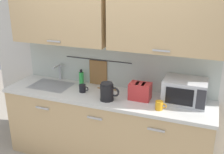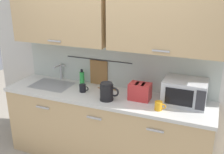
% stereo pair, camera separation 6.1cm
% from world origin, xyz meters
% --- Properties ---
extents(counter_unit, '(2.53, 0.64, 0.90)m').
position_xyz_m(counter_unit, '(-0.01, 0.30, 0.46)').
color(counter_unit, tan).
rests_on(counter_unit, ground).
extents(back_wall_assembly, '(3.70, 0.41, 2.50)m').
position_xyz_m(back_wall_assembly, '(-0.00, 0.53, 1.52)').
color(back_wall_assembly, silver).
rests_on(back_wall_assembly, ground).
extents(sink_faucet, '(0.09, 0.17, 0.22)m').
position_xyz_m(sink_faucet, '(-0.77, 0.53, 1.04)').
color(sink_faucet, '#B2B5BA').
rests_on(sink_faucet, counter_unit).
extents(microwave, '(0.46, 0.35, 0.27)m').
position_xyz_m(microwave, '(0.90, 0.41, 1.04)').
color(microwave, silver).
rests_on(microwave, counter_unit).
extents(electric_kettle, '(0.23, 0.16, 0.21)m').
position_xyz_m(electric_kettle, '(0.08, 0.16, 1.00)').
color(electric_kettle, black).
rests_on(electric_kettle, counter_unit).
extents(dish_soap_bottle, '(0.06, 0.06, 0.20)m').
position_xyz_m(dish_soap_bottle, '(-0.42, 0.51, 0.99)').
color(dish_soap_bottle, green).
rests_on(dish_soap_bottle, counter_unit).
extents(mug_near_sink, '(0.12, 0.08, 0.09)m').
position_xyz_m(mug_near_sink, '(-0.28, 0.27, 0.95)').
color(mug_near_sink, black).
rests_on(mug_near_sink, counter_unit).
extents(toaster, '(0.26, 0.17, 0.19)m').
position_xyz_m(toaster, '(0.42, 0.32, 1.00)').
color(toaster, red).
rests_on(toaster, counter_unit).
extents(mug_by_kettle, '(0.12, 0.08, 0.09)m').
position_xyz_m(mug_by_kettle, '(0.68, 0.14, 0.95)').
color(mug_by_kettle, orange).
rests_on(mug_by_kettle, counter_unit).
extents(wooden_spoon, '(0.28, 0.05, 0.01)m').
position_xyz_m(wooden_spoon, '(0.01, 0.46, 0.91)').
color(wooden_spoon, '#9E7042').
rests_on(wooden_spoon, counter_unit).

